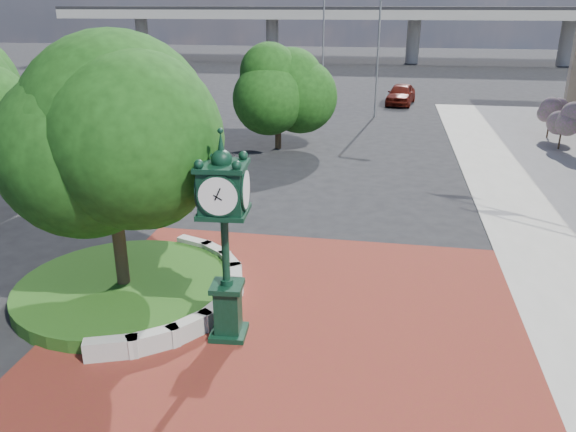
% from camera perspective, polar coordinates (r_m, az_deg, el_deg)
% --- Properties ---
extents(ground, '(200.00, 200.00, 0.00)m').
position_cam_1_polar(ground, '(15.63, 0.78, -9.50)').
color(ground, black).
rests_on(ground, ground).
extents(plaza, '(12.00, 12.00, 0.04)m').
position_cam_1_polar(plaza, '(14.78, 0.14, -11.36)').
color(plaza, maroon).
rests_on(plaza, ground).
extents(planter_wall, '(2.96, 6.77, 0.54)m').
position_cam_1_polar(planter_wall, '(16.10, -8.85, -7.70)').
color(planter_wall, '#9E9B93').
rests_on(planter_wall, ground).
extents(grass_bed, '(6.10, 6.10, 0.40)m').
position_cam_1_polar(grass_bed, '(16.97, -16.25, -7.05)').
color(grass_bed, '#1C4513').
rests_on(grass_bed, ground).
extents(overpass, '(90.00, 12.00, 7.50)m').
position_cam_1_polar(overpass, '(83.37, 9.00, 19.63)').
color(overpass, '#9E9B93').
rests_on(overpass, ground).
extents(tree_planter, '(5.20, 5.20, 6.33)m').
position_cam_1_polar(tree_planter, '(15.69, -17.54, 4.44)').
color(tree_planter, '#38281C').
rests_on(tree_planter, ground).
extents(tree_street, '(4.40, 4.40, 5.45)m').
position_cam_1_polar(tree_street, '(32.26, -1.04, 12.51)').
color(tree_street, '#38281C').
rests_on(tree_street, ground).
extents(post_clock, '(1.17, 1.17, 5.24)m').
position_cam_1_polar(post_clock, '(13.26, -6.45, -1.52)').
color(post_clock, black).
rests_on(post_clock, ground).
extents(parked_car, '(2.75, 5.25, 1.70)m').
position_cam_1_polar(parked_car, '(48.50, 11.40, 12.05)').
color(parked_car, '#4E120B').
rests_on(parked_car, ground).
extents(street_lamp_near, '(1.79, 0.79, 8.30)m').
position_cam_1_polar(street_lamp_near, '(42.10, 9.42, 16.41)').
color(street_lamp_near, slate).
rests_on(street_lamp_near, ground).
extents(street_lamp_far, '(2.09, 0.43, 9.34)m').
position_cam_1_polar(street_lamp_far, '(55.69, 3.87, 18.26)').
color(street_lamp_far, slate).
rests_on(street_lamp_far, ground).
extents(shrub_mid, '(1.20, 1.20, 2.20)m').
position_cam_1_polar(shrub_mid, '(35.74, 26.14, 8.55)').
color(shrub_mid, '#38281C').
rests_on(shrub_mid, ground).
extents(shrub_far, '(1.20, 1.20, 2.20)m').
position_cam_1_polar(shrub_far, '(38.61, 25.14, 9.48)').
color(shrub_far, '#38281C').
rests_on(shrub_far, ground).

